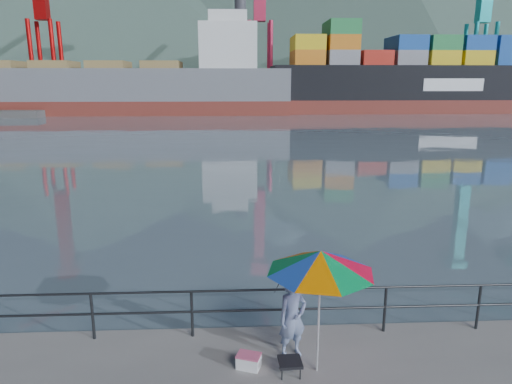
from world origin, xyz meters
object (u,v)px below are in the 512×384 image
container_ship (450,77)px  cooler_bag (249,362)px  fisherman (292,318)px  beach_umbrella (321,262)px  bulk_carrier (135,87)px

container_ship → cooler_bag: bearing=-117.4°
fisherman → cooler_bag: (-0.84, -0.36, -0.67)m
beach_umbrella → fisherman: bearing=128.5°
cooler_bag → beach_umbrella: bearing=12.8°
beach_umbrella → container_ship: size_ratio=0.04×
beach_umbrella → container_ship: container_ship is taller
fisherman → bulk_carrier: (-17.12, 69.51, 3.30)m
container_ship → bulk_carrier: bearing=-177.4°
bulk_carrier → beach_umbrella: bearing=-76.0°
fisherman → container_ship: size_ratio=0.03×
cooler_bag → fisherman: bearing=42.4°
beach_umbrella → cooler_bag: 2.36m
fisherman → container_ship: (36.57, 71.97, 5.06)m
fisherman → cooler_bag: 1.13m
bulk_carrier → container_ship: size_ratio=0.92×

